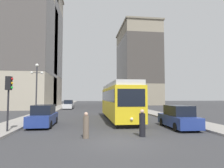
# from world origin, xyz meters

# --- Properties ---
(ground_plane) EXTENTS (200.00, 200.00, 0.00)m
(ground_plane) POSITION_xyz_m (0.00, 0.00, 0.00)
(ground_plane) COLOR #38383A
(sidewalk_left) EXTENTS (2.73, 120.00, 0.15)m
(sidewalk_left) POSITION_xyz_m (-8.18, 40.00, 0.07)
(sidewalk_left) COLOR gray
(sidewalk_left) RESTS_ON ground
(sidewalk_right) EXTENTS (2.73, 120.00, 0.15)m
(sidewalk_right) POSITION_xyz_m (8.18, 40.00, 0.07)
(sidewalk_right) COLOR gray
(sidewalk_right) RESTS_ON ground
(streetcar) EXTENTS (2.64, 12.45, 3.89)m
(streetcar) POSITION_xyz_m (1.65, 10.12, 2.10)
(streetcar) COLOR black
(streetcar) RESTS_ON ground
(transit_bus) EXTENTS (2.90, 11.50, 3.45)m
(transit_bus) POSITION_xyz_m (5.36, 26.39, 1.95)
(transit_bus) COLOR black
(transit_bus) RESTS_ON ground
(parked_car_left_near) EXTENTS (1.90, 4.76, 1.82)m
(parked_car_left_near) POSITION_xyz_m (-5.51, 6.63, 0.84)
(parked_car_left_near) COLOR black
(parked_car_left_near) RESTS_ON ground
(parked_car_left_mid) EXTENTS (1.99, 4.84, 1.82)m
(parked_car_left_mid) POSITION_xyz_m (-5.51, 30.24, 0.84)
(parked_car_left_mid) COLOR black
(parked_car_left_mid) RESTS_ON ground
(parked_car_right_far) EXTENTS (2.01, 4.75, 1.82)m
(parked_car_right_far) POSITION_xyz_m (5.51, 4.07, 0.84)
(parked_car_right_far) COLOR black
(parked_car_right_far) RESTS_ON ground
(pedestrian_crossing_near) EXTENTS (0.38, 0.38, 1.72)m
(pedestrian_crossing_near) POSITION_xyz_m (1.69, 1.22, 0.80)
(pedestrian_crossing_near) COLOR black
(pedestrian_crossing_near) RESTS_ON ground
(pedestrian_crossing_far) EXTENTS (0.35, 0.35, 1.58)m
(pedestrian_crossing_far) POSITION_xyz_m (-1.85, 1.17, 0.73)
(pedestrian_crossing_far) COLOR #6B5B4C
(pedestrian_crossing_far) RESTS_ON ground
(traffic_light_near_left) EXTENTS (0.47, 0.36, 3.78)m
(traffic_light_near_left) POSITION_xyz_m (-7.19, 3.40, 3.06)
(traffic_light_near_left) COLOR #232328
(traffic_light_near_left) RESTS_ON sidewalk_left
(lamp_post_left_near) EXTENTS (1.41, 0.36, 6.09)m
(lamp_post_left_near) POSITION_xyz_m (-7.41, 11.78, 4.10)
(lamp_post_left_near) COLOR #333338
(lamp_post_left_near) RESTS_ON sidewalk_left
(building_left_corner) EXTENTS (11.23, 15.82, 32.48)m
(building_left_corner) POSITION_xyz_m (-14.86, 43.85, 16.76)
(building_left_corner) COLOR #A89E8E
(building_left_corner) RESTS_ON ground
(building_left_midblock) EXTENTS (10.91, 15.62, 29.33)m
(building_left_midblock) POSITION_xyz_m (-14.70, 33.68, 15.12)
(building_left_midblock) COLOR #B2A893
(building_left_midblock) RESTS_ON ground
(building_right_corner) EXTENTS (11.70, 20.36, 25.74)m
(building_right_corner) POSITION_xyz_m (15.09, 53.09, 13.26)
(building_right_corner) COLOR gray
(building_right_corner) RESTS_ON ground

